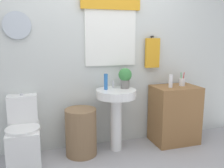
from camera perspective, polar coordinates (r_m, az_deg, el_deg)
The scene contains 10 objects.
back_wall at distance 3.23m, azimuth -3.18°, elevation 8.33°, with size 4.40×0.18×2.60m.
toilet at distance 3.09m, azimuth -19.97°, elevation -11.58°, with size 0.38×0.51×0.79m.
laundry_hamper at distance 3.09m, azimuth -7.28°, elevation -11.11°, with size 0.39×0.39×0.59m, color #846647.
pedestal_sink at distance 3.10m, azimuth 0.97°, elevation -5.01°, with size 0.51×0.51×0.80m.
faucet at distance 3.15m, azimuth 0.31°, elevation -0.01°, with size 0.03×0.03×0.10m, color silver.
wooden_cabinet at distance 3.51m, azimuth 14.43°, elevation -6.91°, with size 0.61×0.44×0.79m, color olive.
soap_bottle at distance 3.04m, azimuth -1.45°, elevation 0.53°, with size 0.05×0.05×0.20m, color #2D6BB7.
potted_plant at distance 3.12m, azimuth 3.09°, elevation 1.71°, with size 0.17×0.17×0.26m.
lotion_bottle at distance 3.30m, azimuth 13.61°, elevation 0.69°, with size 0.05×0.05×0.17m, color white.
toothbrush_cup at distance 3.47m, azimuth 16.11°, elevation 0.47°, with size 0.08×0.08×0.19m.
Camera 1 is at (-0.78, -1.98, 1.45)m, focal length 38.98 mm.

